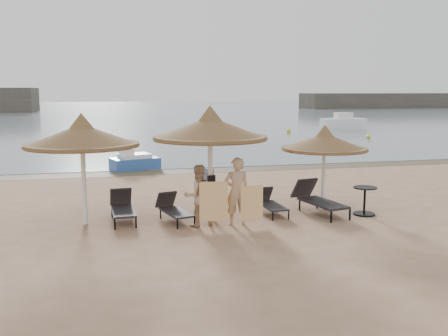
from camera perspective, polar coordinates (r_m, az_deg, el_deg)
The scene contains 22 objects.
ground at distance 13.40m, azimuth 1.53°, elevation -6.64°, with size 160.00×160.00×0.00m, color tan.
sea at distance 92.62m, azimuth -11.21°, elevation 6.50°, with size 200.00×140.00×0.03m, color slate.
wet_sand_strip at distance 22.42m, azimuth -4.57°, elevation -0.34°, with size 200.00×1.60×0.01m, color brown.
palapa_left at distance 13.69m, azimuth -15.93°, elevation 3.53°, with size 3.03×3.03×3.00m.
palapa_center at distance 13.81m, azimuth -1.61°, elevation 4.51°, with size 3.21×3.21×3.18m.
palapa_right at distance 15.23m, azimuth 11.40°, elevation 2.92°, with size 2.60×2.60×2.58m.
lounger_far_left at distance 14.24m, azimuth -11.53°, elevation -4.38°, with size 0.68×1.84×0.81m.
lounger_near_left at distance 13.98m, azimuth -5.82°, elevation -4.64°, with size 0.94×1.73×0.74m.
lounger_near_right at distance 14.77m, azimuth 5.22°, elevation -3.94°, with size 0.62×1.62×0.71m.
lounger_far_right at distance 15.00m, azimuth 10.60°, elevation -3.46°, with size 1.08×2.19×0.94m.
side_table at distance 15.07m, azimuth 15.76°, elevation -3.72°, with size 0.68×0.68×0.82m.
person_left at distance 13.23m, azimuth -3.00°, elevation -2.59°, with size 0.88×0.57×1.92m, color tan.
person_right at distance 13.29m, azimuth 1.48°, elevation -2.05°, with size 0.98×0.64×2.13m, color tan.
towel_left at distance 13.01m, azimuth -1.20°, elevation -3.84°, with size 0.75×0.09×1.05m.
towel_right at distance 13.24m, azimuth 3.21°, elevation -4.01°, with size 0.65×0.14×0.92m.
bag_patterned at distance 14.14m, azimuth -1.73°, elevation -0.78°, with size 0.31×0.18×0.37m.
bag_dark at distance 13.84m, azimuth -1.45°, elevation -1.51°, with size 0.24×0.16×0.32m.
pedal_boat at distance 23.24m, azimuth -10.22°, elevation 0.76°, with size 2.36×1.77×0.98m.
buoy_left at distance 36.06m, azimuth -20.07°, elevation 2.88°, with size 0.31×0.31×0.31m, color yellow.
buoy_mid at distance 45.12m, azimuth -2.76°, elevation 4.51°, with size 0.32×0.32×0.32m, color yellow.
buoy_right at distance 38.79m, azimuth 16.20°, elevation 3.45°, with size 0.31×0.31×0.31m, color yellow.
buoy_extra at distance 42.65m, azimuth 7.39°, elevation 4.23°, with size 0.37×0.37×0.37m, color yellow.
Camera 1 is at (-3.29, -12.49, 3.59)m, focal length 40.00 mm.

